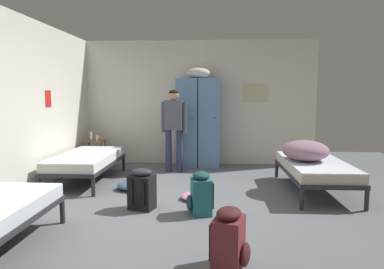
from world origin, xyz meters
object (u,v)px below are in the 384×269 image
(bedding_heap, at_px, (305,150))
(lotion_bottle, at_px, (98,137))
(water_bottle, at_px, (91,135))
(backpack_black, at_px, (142,190))
(bed_left_rear, at_px, (87,160))
(clothes_pile_pink, at_px, (196,196))
(clothes_pile_denim, at_px, (134,185))
(backpack_teal, at_px, (200,194))
(shelf_unit, at_px, (95,151))
(person_traveler, at_px, (174,123))
(backpack_maroon, at_px, (230,240))
(locker_bank, at_px, (198,121))
(bed_right, at_px, (315,168))

(bedding_heap, xyz_separation_m, lotion_bottle, (-3.84, 1.57, -0.01))
(water_bottle, relative_size, backpack_black, 0.39)
(bed_left_rear, bearing_deg, clothes_pile_pink, -26.45)
(backpack_black, bearing_deg, clothes_pile_denim, 108.66)
(backpack_teal, bearing_deg, backpack_black, 168.85)
(shelf_unit, distance_m, lotion_bottle, 0.30)
(shelf_unit, relative_size, person_traveler, 0.35)
(backpack_black, relative_size, clothes_pile_pink, 1.24)
(water_bottle, distance_m, backpack_black, 3.13)
(backpack_teal, xyz_separation_m, clothes_pile_pink, (-0.08, 0.62, -0.22))
(lotion_bottle, relative_size, backpack_maroon, 0.28)
(bedding_heap, distance_m, water_bottle, 4.31)
(locker_bank, bearing_deg, backpack_teal, -87.23)
(bedding_heap, bearing_deg, backpack_maroon, -116.72)
(bed_right, distance_m, water_bottle, 4.47)
(person_traveler, bearing_deg, water_bottle, 167.99)
(locker_bank, distance_m, water_bottle, 2.26)
(shelf_unit, bearing_deg, locker_bank, 5.90)
(bed_right, relative_size, person_traveler, 1.18)
(person_traveler, relative_size, clothes_pile_pink, 3.64)
(bedding_heap, bearing_deg, person_traveler, 150.42)
(bed_left_rear, height_order, clothes_pile_pink, bed_left_rear)
(bed_left_rear, relative_size, clothes_pile_denim, 3.44)
(clothes_pile_denim, bearing_deg, backpack_black, -71.34)
(locker_bank, distance_m, bed_right, 2.73)
(backpack_teal, xyz_separation_m, clothes_pile_denim, (-1.10, 1.10, -0.19))
(bed_right, bearing_deg, clothes_pile_pink, -163.83)
(person_traveler, distance_m, backpack_teal, 2.61)
(clothes_pile_denim, relative_size, clothes_pile_pink, 1.25)
(bedding_heap, xyz_separation_m, clothes_pile_denim, (-2.71, -0.08, -0.58))
(bed_left_rear, bearing_deg, person_traveler, 30.13)
(lotion_bottle, bearing_deg, water_bottle, 158.20)
(bed_left_rear, bearing_deg, backpack_black, -48.63)
(person_traveler, height_order, water_bottle, person_traveler)
(locker_bank, xyz_separation_m, lotion_bottle, (-2.08, -0.26, -0.33))
(shelf_unit, bearing_deg, bedding_heap, -22.41)
(bedding_heap, relative_size, backpack_black, 1.43)
(locker_bank, relative_size, bed_left_rear, 1.09)
(bed_right, distance_m, person_traveler, 2.75)
(bedding_heap, bearing_deg, backpack_teal, -143.78)
(person_traveler, bearing_deg, lotion_bottle, 168.93)
(shelf_unit, bearing_deg, clothes_pile_denim, -54.77)
(person_traveler, relative_size, backpack_teal, 2.93)
(locker_bank, xyz_separation_m, bed_right, (1.91, -1.87, -0.59))
(lotion_bottle, xyz_separation_m, backpack_maroon, (2.53, -4.17, -0.38))
(backpack_teal, height_order, backpack_maroon, same)
(clothes_pile_denim, bearing_deg, person_traveler, 69.32)
(bed_left_rear, relative_size, backpack_maroon, 3.45)
(backpack_black, relative_size, clothes_pile_denim, 0.99)
(lotion_bottle, height_order, clothes_pile_denim, lotion_bottle)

